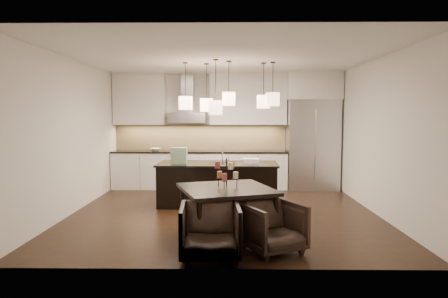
{
  "coord_description": "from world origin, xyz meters",
  "views": [
    {
      "loc": [
        0.1,
        -7.24,
        1.78
      ],
      "look_at": [
        0.0,
        0.2,
        1.15
      ],
      "focal_mm": 32.0,
      "sensor_mm": 36.0,
      "label": 1
    }
  ],
  "objects_px": {
    "island_body": "(218,185)",
    "armchair_right": "(273,227)",
    "dining_table": "(226,213)",
    "refrigerator": "(312,145)",
    "armchair_left": "(210,231)"
  },
  "relations": [
    {
      "from": "armchair_left",
      "to": "armchair_right",
      "type": "distance_m",
      "value": 0.85
    },
    {
      "from": "refrigerator",
      "to": "armchair_right",
      "type": "xyz_separation_m",
      "value": [
        -1.43,
        -4.52,
        -0.75
      ]
    },
    {
      "from": "dining_table",
      "to": "armchair_right",
      "type": "xyz_separation_m",
      "value": [
        0.61,
        -0.58,
        -0.04
      ]
    },
    {
      "from": "armchair_left",
      "to": "dining_table",
      "type": "bearing_deg",
      "value": 73.39
    },
    {
      "from": "refrigerator",
      "to": "armchair_left",
      "type": "xyz_separation_m",
      "value": [
        -2.24,
        -4.78,
        -0.73
      ]
    },
    {
      "from": "dining_table",
      "to": "armchair_right",
      "type": "bearing_deg",
      "value": -61.56
    },
    {
      "from": "refrigerator",
      "to": "dining_table",
      "type": "bearing_deg",
      "value": -117.36
    },
    {
      "from": "refrigerator",
      "to": "armchair_right",
      "type": "height_order",
      "value": "refrigerator"
    },
    {
      "from": "armchair_left",
      "to": "armchair_right",
      "type": "height_order",
      "value": "armchair_left"
    },
    {
      "from": "refrigerator",
      "to": "armchair_left",
      "type": "distance_m",
      "value": 5.33
    },
    {
      "from": "armchair_right",
      "to": "dining_table",
      "type": "bearing_deg",
      "value": 108.75
    },
    {
      "from": "island_body",
      "to": "armchair_right",
      "type": "bearing_deg",
      "value": -71.6
    },
    {
      "from": "island_body",
      "to": "dining_table",
      "type": "bearing_deg",
      "value": -82.91
    },
    {
      "from": "island_body",
      "to": "armchair_left",
      "type": "distance_m",
      "value": 2.99
    },
    {
      "from": "dining_table",
      "to": "armchair_left",
      "type": "xyz_separation_m",
      "value": [
        -0.2,
        -0.84,
        -0.02
      ]
    }
  ]
}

